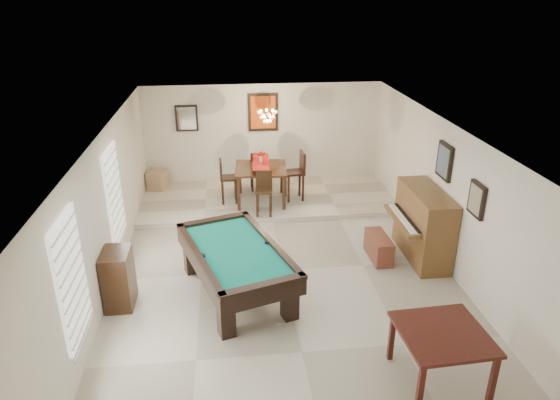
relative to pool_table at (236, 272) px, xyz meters
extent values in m
cube|color=beige|center=(0.87, 0.64, -0.43)|extent=(6.00, 9.00, 0.02)
cube|color=silver|center=(0.87, 5.14, 0.88)|extent=(6.00, 0.04, 2.60)
cube|color=silver|center=(-2.13, 0.64, 0.88)|extent=(0.04, 9.00, 2.60)
cube|color=silver|center=(3.87, 0.64, 0.88)|extent=(0.04, 9.00, 2.60)
cube|color=white|center=(0.87, 0.64, 2.18)|extent=(6.00, 9.00, 0.04)
cube|color=beige|center=(0.87, 3.89, -0.36)|extent=(6.00, 2.50, 0.12)
cube|color=white|center=(-2.10, -1.56, 0.98)|extent=(0.06, 1.00, 1.70)
cube|color=white|center=(-2.10, 1.24, 0.98)|extent=(0.06, 1.00, 1.70)
cube|color=brown|center=(2.72, 0.89, -0.18)|extent=(0.35, 0.85, 0.47)
cube|color=black|center=(-1.90, -0.11, 0.07)|extent=(0.43, 0.64, 0.96)
cube|color=tan|center=(-1.83, 4.72, -0.07)|extent=(0.54, 0.60, 0.46)
cube|color=#D84C14|center=(0.87, 5.10, 1.48)|extent=(0.75, 0.06, 0.95)
cube|color=white|center=(-1.03, 5.10, 1.38)|extent=(0.55, 0.06, 0.65)
cube|color=slate|center=(3.83, 0.94, 1.48)|extent=(0.06, 0.55, 0.65)
cube|color=gray|center=(3.83, -0.36, 1.28)|extent=(0.06, 0.45, 0.55)
camera|label=1|loc=(-0.07, -7.22, 4.39)|focal=32.00mm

